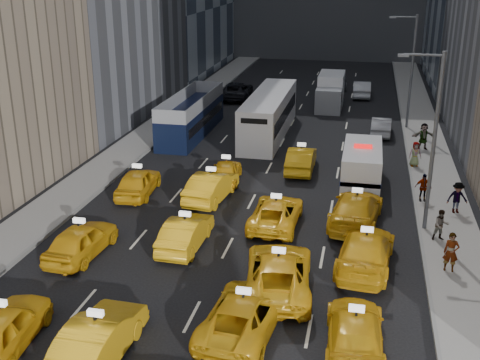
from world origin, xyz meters
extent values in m
plane|color=black|center=(0.00, 0.00, 0.00)|extent=(160.00, 160.00, 0.00)
cube|color=gray|center=(-10.50, 25.00, 0.07)|extent=(3.00, 90.00, 0.15)
cube|color=gray|center=(10.50, 25.00, 0.07)|extent=(3.00, 90.00, 0.15)
cube|color=slate|center=(-9.05, 25.00, 0.09)|extent=(0.15, 90.00, 0.18)
cube|color=slate|center=(9.05, 25.00, 0.09)|extent=(0.15, 90.00, 0.18)
cylinder|color=#595B60|center=(9.30, 12.00, 4.50)|extent=(0.20, 0.20, 9.00)
cylinder|color=#595B60|center=(8.40, 12.00, 8.80)|extent=(1.80, 0.12, 0.12)
cube|color=slate|center=(7.50, 12.00, 8.75)|extent=(0.50, 0.22, 0.12)
cylinder|color=#595B60|center=(9.30, 32.00, 4.50)|extent=(0.20, 0.20, 9.00)
cylinder|color=#595B60|center=(8.40, 32.00, 8.80)|extent=(1.80, 0.12, 0.12)
cube|color=slate|center=(7.50, 32.00, 8.75)|extent=(0.50, 0.22, 0.12)
imported|color=gold|center=(-5.87, -1.31, 0.82)|extent=(2.31, 4.93, 1.63)
imported|color=gold|center=(-2.36, -1.19, 0.81)|extent=(1.87, 4.97, 1.62)
imported|color=gold|center=(2.14, 1.49, 0.74)|extent=(2.97, 5.52, 1.47)
imported|color=gold|center=(6.16, 1.24, 0.71)|extent=(2.22, 5.00, 1.43)
imported|color=gold|center=(-6.41, 5.83, 0.78)|extent=(2.15, 4.69, 1.56)
imported|color=gold|center=(-1.98, 7.72, 0.75)|extent=(1.68, 4.56, 1.49)
imported|color=gold|center=(2.94, 4.68, 0.81)|extent=(3.33, 6.07, 1.61)
imported|color=gold|center=(6.42, 7.44, 0.81)|extent=(2.79, 5.80, 1.63)
imported|color=gold|center=(-6.67, 13.67, 0.78)|extent=(2.21, 4.71, 1.56)
imported|color=gold|center=(-2.32, 13.85, 0.81)|extent=(2.26, 5.08, 1.62)
imported|color=gold|center=(1.84, 11.08, 0.70)|extent=(2.43, 5.10, 1.40)
imported|color=gold|center=(5.86, 12.06, 0.83)|extent=(2.96, 5.98, 1.67)
imported|color=gold|center=(-2.15, 16.85, 0.70)|extent=(2.09, 4.28, 1.41)
imported|color=gold|center=(2.11, 19.87, 0.78)|extent=(1.71, 4.76, 1.56)
cube|color=silver|center=(5.98, 18.10, 1.18)|extent=(2.83, 6.08, 2.35)
cylinder|color=black|center=(5.01, 16.06, 0.47)|extent=(0.28, 0.94, 0.94)
cylinder|color=black|center=(6.95, 16.06, 0.47)|extent=(0.28, 0.94, 0.94)
cylinder|color=black|center=(5.01, 20.14, 0.47)|extent=(0.28, 0.94, 0.94)
cylinder|color=black|center=(6.95, 20.14, 0.47)|extent=(0.28, 0.94, 0.94)
cube|color=navy|center=(5.98, 18.10, 1.02)|extent=(2.87, 6.08, 0.27)
cube|color=red|center=(5.98, 18.10, 2.44)|extent=(1.10, 0.48, 0.17)
cube|color=black|center=(-7.28, 26.77, 1.58)|extent=(3.74, 11.05, 3.15)
cylinder|color=black|center=(-8.36, 22.26, 0.55)|extent=(0.28, 1.10, 1.10)
cylinder|color=black|center=(-6.20, 22.26, 0.55)|extent=(0.28, 1.10, 1.10)
cylinder|color=black|center=(-8.36, 31.29, 0.55)|extent=(0.28, 1.10, 1.10)
cylinder|color=black|center=(-6.20, 31.29, 0.55)|extent=(0.28, 1.10, 1.10)
cube|color=white|center=(-1.35, 27.97, 1.62)|extent=(3.01, 12.65, 3.25)
cylinder|color=black|center=(-2.51, 22.58, 0.55)|extent=(0.28, 1.10, 1.10)
cylinder|color=black|center=(-0.19, 22.58, 0.55)|extent=(0.28, 1.10, 1.10)
cylinder|color=black|center=(-2.51, 33.36, 0.55)|extent=(0.28, 1.10, 1.10)
cylinder|color=black|center=(-0.19, 33.36, 0.55)|extent=(0.28, 1.10, 1.10)
cube|color=white|center=(2.66, 38.35, 1.51)|extent=(2.37, 6.64, 3.02)
cylinder|color=black|center=(1.68, 35.95, 0.55)|extent=(0.28, 1.10, 1.10)
cylinder|color=black|center=(3.65, 35.95, 0.55)|extent=(0.28, 1.10, 1.10)
cylinder|color=black|center=(1.68, 40.75, 0.55)|extent=(0.28, 1.10, 1.10)
cylinder|color=black|center=(3.65, 40.75, 0.55)|extent=(0.28, 1.10, 1.10)
imported|color=#9B9CA2|center=(7.25, 29.69, 0.70)|extent=(1.62, 4.32, 1.41)
imported|color=black|center=(-6.63, 40.05, 0.83)|extent=(3.01, 6.06, 1.65)
imported|color=gray|center=(2.55, 47.41, 0.84)|extent=(2.86, 5.96, 1.68)
imported|color=black|center=(-3.11, 42.35, 0.82)|extent=(2.56, 5.04, 1.65)
imported|color=#ACAFB4|center=(5.45, 43.56, 0.80)|extent=(1.76, 4.85, 1.59)
imported|color=gray|center=(10.03, 7.61, 1.04)|extent=(0.69, 0.48, 1.78)
imported|color=gray|center=(9.92, 10.73, 0.92)|extent=(0.83, 0.58, 1.55)
imported|color=gray|center=(11.08, 14.39, 1.01)|extent=(1.19, 0.71, 1.72)
imported|color=gray|center=(9.43, 15.80, 0.94)|extent=(0.97, 0.53, 1.58)
imported|color=gray|center=(9.35, 22.00, 0.97)|extent=(0.87, 0.58, 1.63)
imported|color=gray|center=(10.14, 25.98, 1.10)|extent=(1.83, 0.90, 1.90)
camera|label=1|loc=(5.97, -17.07, 12.91)|focal=45.00mm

